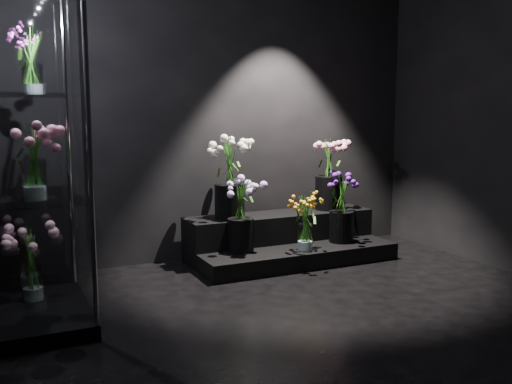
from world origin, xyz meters
TOP-DOWN VIEW (x-y plane):
  - floor at (0.00, 0.00)m, footprint 4.00×4.00m
  - wall_back at (0.00, 2.00)m, footprint 4.00×0.00m
  - display_riser at (0.49, 1.64)m, footprint 1.80×0.80m
  - display_case at (-1.69, 0.89)m, footprint 0.58×0.96m
  - bouquet_orange_bells at (0.50, 1.29)m, footprint 0.32×0.32m
  - bouquet_lilac at (-0.02, 1.49)m, footprint 0.41×0.41m
  - bouquet_purple at (0.96, 1.43)m, footprint 0.34×0.34m
  - bouquet_cream_roses at (-0.01, 1.75)m, footprint 0.39×0.39m
  - bouquet_pink_roses at (1.02, 1.74)m, footprint 0.49×0.49m
  - bouquet_case_pink at (-1.70, 0.71)m, footprint 0.35×0.35m
  - bouquet_case_magenta at (-1.65, 1.08)m, footprint 0.28×0.28m
  - bouquet_case_base_pink at (-1.72, 1.08)m, footprint 0.39×0.39m

SIDE VIEW (x-z plane):
  - floor at x=0.00m, z-range 0.00..0.00m
  - display_riser at x=0.49m, z-range -0.03..0.37m
  - bouquet_case_base_pink at x=-1.72m, z-range 0.11..0.61m
  - bouquet_orange_bells at x=0.50m, z-range 0.16..0.66m
  - bouquet_purple at x=0.96m, z-range 0.18..0.82m
  - bouquet_lilac at x=-0.02m, z-range 0.21..0.83m
  - bouquet_cream_roses at x=-0.01m, z-range 0.44..1.18m
  - bouquet_pink_roses at x=1.02m, z-range 0.46..1.18m
  - display_case at x=-1.69m, z-range 0.00..2.12m
  - bouquet_case_pink at x=-1.70m, z-range 0.84..1.29m
  - wall_back at x=0.00m, z-range -0.60..3.40m
  - bouquet_case_magenta at x=-1.65m, z-range 1.46..1.87m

